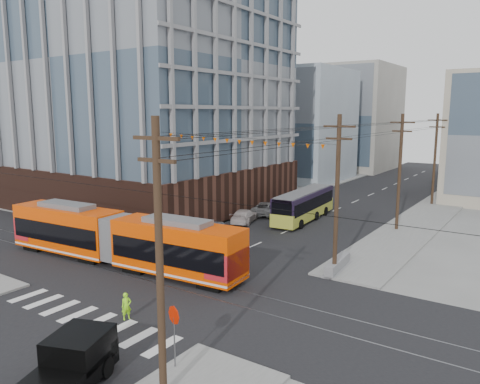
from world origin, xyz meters
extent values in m
plane|color=slate|center=(0.00, 0.00, 0.00)|extent=(160.00, 160.00, 0.00)
cube|color=#381E16|center=(-22.00, 23.00, 14.30)|extent=(30.00, 25.00, 28.60)
cube|color=#8C99A5|center=(-17.00, 52.00, 9.00)|extent=(18.00, 16.00, 18.00)
cube|color=gray|center=(-14.00, 72.00, 10.00)|extent=(16.00, 18.00, 20.00)
cylinder|color=black|center=(8.50, -6.00, 5.50)|extent=(0.30, 0.30, 11.00)
cylinder|color=black|center=(8.50, 56.00, 5.50)|extent=(0.30, 0.30, 11.00)
imported|color=#9CA3B5|center=(-5.87, 14.53, 0.75)|extent=(2.04, 4.67, 1.49)
imported|color=beige|center=(-5.33, 20.58, 0.69)|extent=(3.31, 5.12, 1.38)
imported|color=slate|center=(-5.36, 25.00, 0.72)|extent=(3.61, 5.59, 1.43)
imported|color=#9BFF1D|center=(1.91, -1.87, 0.75)|extent=(0.55, 0.65, 1.50)
cube|color=gray|center=(8.30, 12.07, 0.42)|extent=(1.36, 4.28, 0.84)
camera|label=1|loc=(20.40, -18.22, 11.12)|focal=35.00mm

